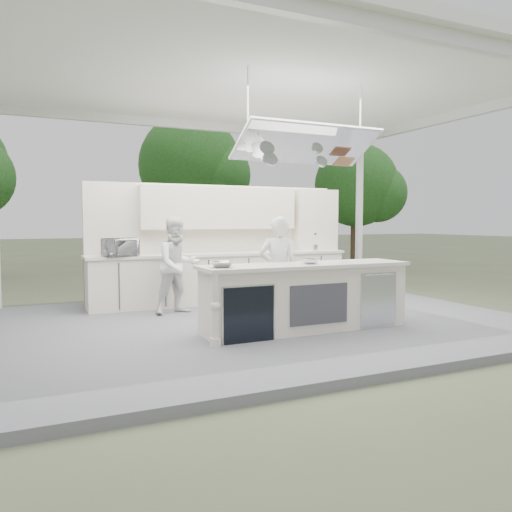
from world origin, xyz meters
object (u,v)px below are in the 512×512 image
back_counter (223,277)px  head_chef (278,270)px  demo_island (305,297)px  sous_chef (178,265)px

back_counter → head_chef: (0.06, -2.21, 0.33)m
demo_island → head_chef: 0.70m
head_chef → sous_chef: size_ratio=1.00×
back_counter → head_chef: 2.24m
demo_island → sous_chef: size_ratio=1.91×
demo_island → sous_chef: 2.41m
demo_island → back_counter: 2.82m
head_chef → sous_chef: (-1.17, 1.41, 0.00)m
demo_island → sous_chef: sous_chef is taller
back_counter → sous_chef: (-1.11, -0.80, 0.34)m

